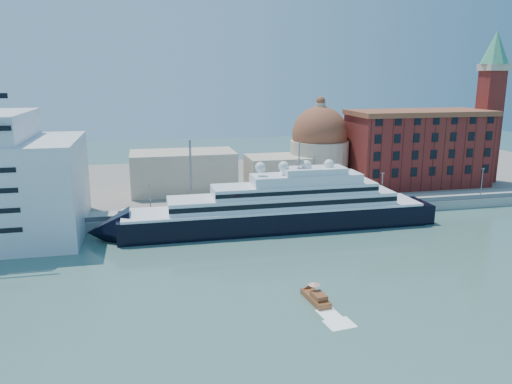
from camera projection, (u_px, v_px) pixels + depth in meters
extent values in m
plane|color=#345A54|center=(311.00, 263.00, 97.27)|extent=(400.00, 400.00, 0.00)
cube|color=gray|center=(269.00, 211.00, 129.28)|extent=(180.00, 10.00, 2.50)
cube|color=slate|center=(239.00, 180.00, 168.27)|extent=(260.00, 72.00, 2.00)
cube|color=slate|center=(273.00, 209.00, 124.58)|extent=(180.00, 0.10, 1.20)
cube|color=black|center=(275.00, 220.00, 118.39)|extent=(72.47, 11.15, 6.04)
cone|color=black|center=(109.00, 231.00, 110.27)|extent=(9.29, 11.15, 11.15)
cube|color=black|center=(414.00, 212.00, 126.16)|extent=(5.57, 10.22, 5.57)
cube|color=white|center=(275.00, 207.00, 117.64)|extent=(70.61, 11.33, 0.56)
cube|color=white|center=(283.00, 200.00, 117.66)|extent=(53.89, 9.29, 2.79)
cube|color=black|center=(289.00, 205.00, 113.25)|extent=(53.89, 0.15, 1.11)
cube|color=white|center=(295.00, 189.00, 117.66)|extent=(39.02, 8.36, 2.42)
cube|color=white|center=(306.00, 179.00, 117.72)|extent=(26.01, 7.43, 2.23)
cube|color=white|center=(314.00, 170.00, 117.69)|extent=(14.87, 6.50, 1.49)
cylinder|color=slate|center=(299.00, 155.00, 116.00)|extent=(0.28, 0.28, 6.50)
sphere|color=white|center=(260.00, 167.00, 114.61)|extent=(2.42, 2.42, 2.42)
sphere|color=white|center=(284.00, 166.00, 115.80)|extent=(2.42, 2.42, 2.42)
sphere|color=white|center=(306.00, 165.00, 116.99)|extent=(2.42, 2.42, 2.42)
sphere|color=white|center=(329.00, 164.00, 118.18)|extent=(2.42, 2.42, 2.42)
cube|color=white|center=(25.00, 247.00, 104.44)|extent=(14.39, 8.15, 1.82)
cube|color=white|center=(36.00, 238.00, 105.17)|extent=(5.16, 3.99, 1.37)
cube|color=brown|center=(316.00, 299.00, 80.74)|extent=(3.11, 7.12, 1.15)
cube|color=brown|center=(319.00, 296.00, 79.46)|extent=(2.17, 3.07, 0.92)
cylinder|color=slate|center=(314.00, 289.00, 80.93)|extent=(0.07, 0.07, 1.84)
cone|color=red|center=(314.00, 283.00, 80.70)|extent=(2.07, 2.07, 0.46)
cube|color=maroon|center=(417.00, 150.00, 154.76)|extent=(42.00, 18.00, 22.00)
cube|color=brown|center=(420.00, 113.00, 152.13)|extent=(43.00, 19.00, 1.50)
cube|color=maroon|center=(487.00, 127.00, 158.39)|extent=(6.00, 6.00, 35.00)
cube|color=beige|center=(494.00, 67.00, 154.15)|extent=(7.00, 7.00, 2.00)
cone|color=#479C72|center=(496.00, 47.00, 152.77)|extent=(8.40, 8.40, 10.00)
cylinder|color=beige|center=(319.00, 163.00, 154.98)|extent=(18.00, 18.00, 14.00)
sphere|color=brown|center=(320.00, 134.00, 152.92)|extent=(17.00, 17.00, 17.00)
cylinder|color=beige|center=(321.00, 108.00, 151.08)|extent=(3.00, 3.00, 3.00)
cube|color=beige|center=(277.00, 172.00, 150.56)|extent=(18.00, 14.00, 10.00)
cube|color=beige|center=(183.00, 172.00, 146.26)|extent=(30.00, 16.00, 12.00)
cylinder|color=slate|center=(15.00, 208.00, 112.43)|extent=(0.24, 0.24, 8.00)
cube|color=slate|center=(13.00, 190.00, 111.49)|extent=(0.80, 0.30, 0.25)
cylinder|color=slate|center=(150.00, 201.00, 118.83)|extent=(0.24, 0.24, 8.00)
cube|color=slate|center=(149.00, 184.00, 117.89)|extent=(0.80, 0.30, 0.25)
cylinder|color=slate|center=(272.00, 194.00, 125.22)|extent=(0.24, 0.24, 8.00)
cube|color=slate|center=(272.00, 178.00, 124.28)|extent=(0.80, 0.30, 0.25)
cylinder|color=slate|center=(382.00, 189.00, 131.62)|extent=(0.24, 0.24, 8.00)
cube|color=slate|center=(383.00, 173.00, 130.68)|extent=(0.80, 0.30, 0.25)
cylinder|color=slate|center=(482.00, 183.00, 138.02)|extent=(0.24, 0.24, 8.00)
cube|color=slate|center=(483.00, 169.00, 137.08)|extent=(0.80, 0.30, 0.25)
cylinder|color=slate|center=(191.00, 177.00, 121.71)|extent=(0.50, 0.50, 18.00)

